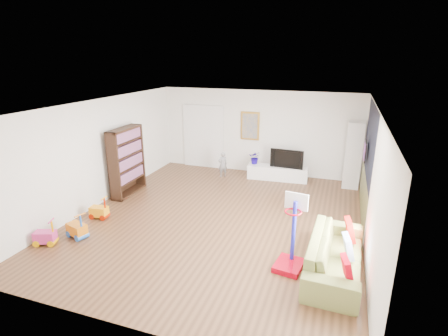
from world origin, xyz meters
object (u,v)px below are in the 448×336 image
(bookshelf, at_px, (127,161))
(basketball_hoop, at_px, (291,234))
(media_console, at_px, (277,173))
(sofa, at_px, (335,254))

(bookshelf, height_order, basketball_hoop, bookshelf)
(bookshelf, bearing_deg, media_console, 32.88)
(sofa, bearing_deg, basketball_hoop, 105.76)
(bookshelf, distance_m, basketball_hoop, 5.36)
(bookshelf, relative_size, basketball_hoop, 1.32)
(sofa, xyz_separation_m, basketball_hoop, (-0.78, -0.19, 0.37))
(media_console, height_order, bookshelf, bookshelf)
(media_console, distance_m, bookshelf, 4.58)
(media_console, xyz_separation_m, bookshelf, (-3.76, -2.52, 0.72))
(bookshelf, bearing_deg, sofa, -20.59)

